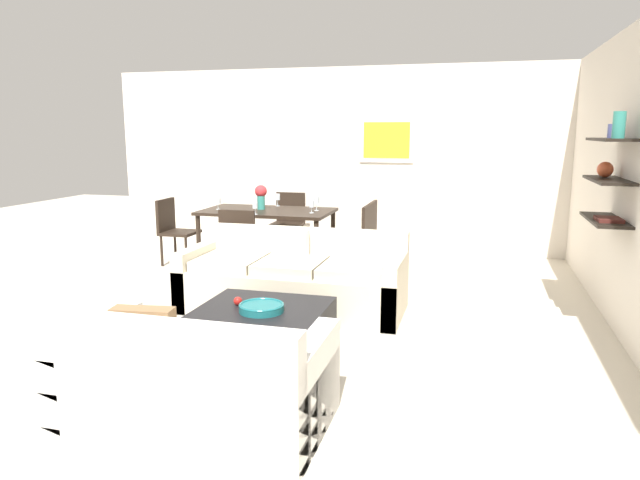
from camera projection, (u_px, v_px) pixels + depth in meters
The scene contains 20 objects.
ground_plane at pixel (281, 319), 5.55m from camera, with size 18.00×18.00×0.00m, color beige.
back_wall_unit at pixel (377, 160), 8.57m from camera, with size 8.40×0.09×2.70m.
right_wall_shelf_unit at pixel (627, 180), 5.08m from camera, with size 0.34×8.20×2.70m.
sofa_beige at pixel (294, 281), 5.81m from camera, with size 2.20×0.90×0.78m.
loveseat_white at pixel (194, 381), 3.47m from camera, with size 1.56×0.90×0.78m.
coffee_table at pixel (261, 332), 4.63m from camera, with size 1.01×0.99×0.38m.
decorative_bowl at pixel (262, 307), 4.53m from camera, with size 0.36×0.36×0.06m.
apple_on_coffee_table at pixel (238, 301), 4.69m from camera, with size 0.07×0.07×0.07m, color red.
dining_table at pixel (267, 215), 7.62m from camera, with size 1.70×0.97×0.75m.
dining_chair_left_near at pixel (174, 227), 7.77m from camera, with size 0.44×0.44×0.88m.
dining_chair_right_far at pixel (364, 230), 7.53m from camera, with size 0.44×0.44×0.88m.
dining_chair_right_near at pixel (357, 236), 7.12m from camera, with size 0.44×0.44×0.88m.
dining_chair_foot at pixel (241, 240), 6.80m from camera, with size 0.44×0.44×0.88m.
dining_chair_head at pixel (288, 219), 8.49m from camera, with size 0.44×0.44×0.88m.
wine_glass_right_far at pixel (317, 201), 7.53m from camera, with size 0.07×0.07×0.18m.
wine_glass_foot at pixel (255, 206), 7.18m from camera, with size 0.06×0.06×0.16m.
wine_glass_left_near at pixel (218, 201), 7.64m from camera, with size 0.07×0.07×0.15m.
wine_glass_head at pixel (278, 197), 7.98m from camera, with size 0.07×0.07×0.17m.
wine_glass_right_near at pixel (312, 205), 7.30m from camera, with size 0.07×0.07×0.16m.
centerpiece_vase at pixel (261, 195), 7.64m from camera, with size 0.16×0.16×0.32m.
Camera 1 is at (1.75, -5.03, 1.77)m, focal length 32.49 mm.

